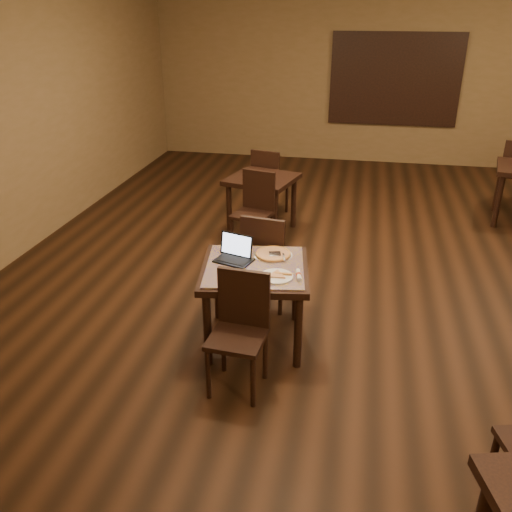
% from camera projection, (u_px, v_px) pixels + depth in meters
% --- Properties ---
extents(ground, '(10.00, 10.00, 0.00)m').
position_uv_depth(ground, '(349.00, 273.00, 6.25)').
color(ground, black).
rests_on(ground, ground).
extents(wall_back, '(8.00, 0.02, 3.00)m').
position_uv_depth(wall_back, '(367.00, 81.00, 10.05)').
color(wall_back, olive).
rests_on(wall_back, ground).
extents(wall_left, '(0.02, 10.00, 3.00)m').
position_uv_depth(wall_left, '(13.00, 128.00, 6.32)').
color(wall_left, olive).
rests_on(wall_left, ground).
extents(mural, '(2.34, 0.05, 1.64)m').
position_uv_depth(mural, '(395.00, 80.00, 9.90)').
color(mural, '#235080').
rests_on(mural, wall_back).
extents(tiled_table, '(1.05, 1.05, 0.76)m').
position_uv_depth(tiled_table, '(255.00, 276.00, 4.74)').
color(tiled_table, black).
rests_on(tiled_table, ground).
extents(chair_main_near, '(0.45, 0.45, 0.97)m').
position_uv_depth(chair_main_near, '(240.00, 324.00, 4.24)').
color(chair_main_near, black).
rests_on(chair_main_near, ground).
extents(chair_main_far, '(0.50, 0.50, 1.01)m').
position_uv_depth(chair_main_far, '(266.00, 256.00, 5.33)').
color(chair_main_far, black).
rests_on(chair_main_far, ground).
extents(laptop, '(0.37, 0.33, 0.22)m').
position_uv_depth(laptop, '(235.00, 253.00, 4.80)').
color(laptop, black).
rests_on(laptop, tiled_table).
extents(plate, '(0.28, 0.28, 0.02)m').
position_uv_depth(plate, '(276.00, 277.00, 4.49)').
color(plate, white).
rests_on(plate, tiled_table).
extents(pizza_slice, '(0.19, 0.19, 0.02)m').
position_uv_depth(pizza_slice, '(277.00, 275.00, 4.49)').
color(pizza_slice, beige).
rests_on(pizza_slice, plate).
extents(pizza_pan, '(0.35, 0.35, 0.01)m').
position_uv_depth(pizza_pan, '(273.00, 255.00, 4.89)').
color(pizza_pan, silver).
rests_on(pizza_pan, tiled_table).
extents(pizza_whole, '(0.32, 0.32, 0.02)m').
position_uv_depth(pizza_whole, '(273.00, 254.00, 4.88)').
color(pizza_whole, beige).
rests_on(pizza_whole, pizza_pan).
extents(spatula, '(0.16, 0.27, 0.01)m').
position_uv_depth(spatula, '(275.00, 254.00, 4.86)').
color(spatula, silver).
rests_on(spatula, pizza_whole).
extents(napkin_roll, '(0.08, 0.18, 0.04)m').
position_uv_depth(napkin_roll, '(299.00, 275.00, 4.49)').
color(napkin_roll, white).
rests_on(napkin_roll, tiled_table).
extents(other_table_b, '(0.99, 0.99, 0.76)m').
position_uv_depth(other_table_b, '(262.00, 186.00, 7.14)').
color(other_table_b, black).
rests_on(other_table_b, ground).
extents(other_table_b_chair_near, '(0.52, 0.52, 0.99)m').
position_uv_depth(other_table_b_chair_near, '(255.00, 207.00, 6.65)').
color(other_table_b_chair_near, black).
rests_on(other_table_b_chair_near, ground).
extents(other_table_b_chair_far, '(0.52, 0.52, 0.99)m').
position_uv_depth(other_table_b_chair_far, '(268.00, 179.00, 7.69)').
color(other_table_b_chair_far, black).
rests_on(other_table_b_chair_far, ground).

